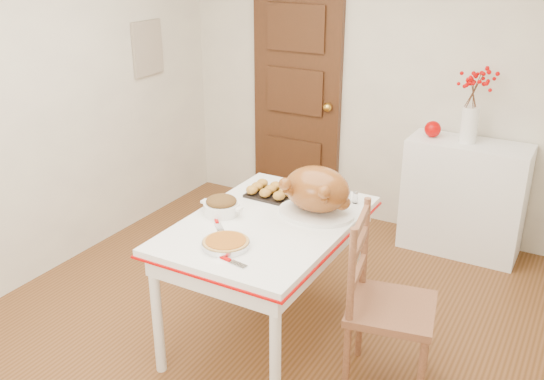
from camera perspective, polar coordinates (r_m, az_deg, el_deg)
The scene contains 18 objects.
floor at distance 4.03m, azimuth -1.94°, elevation -13.02°, with size 3.50×4.00×0.00m, color #553014.
wall_back at distance 5.21m, azimuth 9.50°, elevation 10.07°, with size 3.50×0.00×2.50m, color silver.
wall_left at distance 4.59m, azimuth -21.34°, elevation 7.18°, with size 0.00×4.00×2.50m, color silver.
door_back at distance 5.51m, azimuth 2.35°, elevation 8.66°, with size 0.85×0.06×2.06m, color #351F10.
photo_board at distance 5.35m, azimuth -11.64°, elevation 12.97°, with size 0.03×0.35×0.45m, color #B5A78F.
sideboard at distance 5.02m, azimuth 17.58°, elevation -0.70°, with size 0.91×0.41×0.91m, color white.
kitchen_table at distance 3.76m, azimuth -0.38°, elevation -8.52°, with size 0.93×1.35×0.81m, color white, non-canonical shape.
chair_oak at distance 3.39m, azimuth 11.23°, elevation -10.52°, with size 0.46×0.46×1.04m, color brown, non-canonical shape.
berry_vase at distance 4.80m, azimuth 18.29°, elevation 7.55°, with size 0.30×0.30×0.57m, color white, non-canonical shape.
apple at distance 4.91m, azimuth 14.90°, elevation 5.56°, with size 0.13×0.13×0.13m, color #B20302.
turkey_platter at distance 3.60m, azimuth 4.24°, elevation -0.16°, with size 0.47×0.38×0.30m, color brown, non-canonical shape.
pumpkin_pie at distance 3.27m, azimuth -4.37°, elevation -4.94°, with size 0.26×0.26×0.05m, color #9E5315.
stuffing_dish at distance 3.66m, azimuth -4.78°, elevation -1.45°, with size 0.28×0.22×0.11m, color brown, non-canonical shape.
rolls_tray at distance 3.90m, azimuth -0.15°, elevation -0.06°, with size 0.28×0.22×0.08m, color #B07D2F, non-canonical shape.
pie_server at distance 3.14m, azimuth -3.88°, elevation -6.68°, with size 0.20×0.06×0.01m, color silver, non-canonical shape.
carving_knife at distance 3.52m, azimuth -5.07°, elevation -3.31°, with size 0.24×0.06×0.01m, color silver, non-canonical shape.
drinking_glass at distance 3.98m, azimuth 4.38°, elevation 0.61°, with size 0.06×0.06×0.11m, color white.
shaker_pair at distance 3.84m, azimuth 7.51°, elevation -0.60°, with size 0.08×0.03×0.08m, color white, non-canonical shape.
Camera 1 is at (1.73, -2.80, 2.34)m, focal length 39.98 mm.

